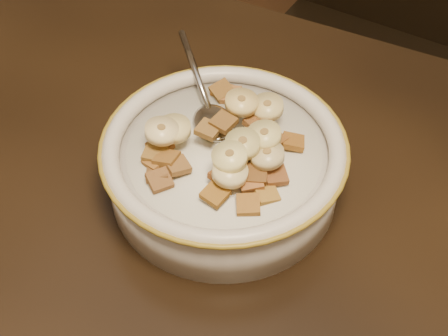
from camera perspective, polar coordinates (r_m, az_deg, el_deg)
The scene contains 39 objects.
table at distance 0.64m, azimuth -19.32°, elevation -6.68°, with size 1.40×0.90×0.04m, color black.
chair at distance 1.22m, azimuth 12.36°, elevation 9.29°, with size 0.43×0.43×0.97m, color black.
cereal_bowl at distance 0.60m, azimuth -0.00°, elevation -0.22°, with size 0.22×0.22×0.05m, color beige.
milk at distance 0.58m, azimuth -0.00°, elevation 1.53°, with size 0.18×0.18×0.00m, color silver.
spoon at distance 0.60m, azimuth -0.96°, elevation 4.16°, with size 0.04×0.05×0.01m, color #9A9A9A.
cereal_square_0 at distance 0.54m, azimuth 2.49°, elevation -1.16°, with size 0.02×0.02×0.01m, color #9B5E32.
cereal_square_1 at distance 0.56m, azimuth -5.27°, elevation 0.89°, with size 0.02×0.02×0.01m, color brown.
cereal_square_2 at distance 0.63m, azimuth -0.06°, elevation 7.10°, with size 0.02×0.02×0.01m, color brown.
cereal_square_3 at distance 0.61m, azimuth 1.75°, elevation 5.48°, with size 0.02×0.02×0.01m, color brown.
cereal_square_4 at distance 0.57m, azimuth -1.44°, elevation 3.54°, with size 0.02×0.02×0.01m, color brown.
cereal_square_5 at distance 0.55m, azimuth 4.72°, elevation -0.66°, with size 0.02×0.02×0.01m, color brown.
cereal_square_6 at distance 0.56m, azimuth -4.29°, elevation 0.24°, with size 0.02×0.02×0.01m, color brown.
cereal_square_7 at distance 0.54m, azimuth -0.06°, elevation -0.71°, with size 0.02×0.02×0.01m, color brown.
cereal_square_8 at distance 0.58m, azimuth 4.59°, elevation 2.64°, with size 0.02×0.02×0.01m, color brown.
cereal_square_9 at distance 0.53m, azimuth -0.82°, elevation -2.39°, with size 0.02×0.02×0.01m, color brown.
cereal_square_10 at distance 0.63m, azimuth 0.63°, elevation 6.71°, with size 0.02×0.02×0.01m, color brown.
cereal_square_11 at distance 0.57m, azimuth -6.22°, elevation 0.68°, with size 0.02×0.02×0.01m, color #8F5C25.
cereal_square_12 at distance 0.55m, azimuth 2.76°, elevation 0.14°, with size 0.02×0.02×0.01m, color brown.
cereal_square_13 at distance 0.56m, azimuth -6.08°, elevation -0.53°, with size 0.02×0.02×0.01m, color brown.
cereal_square_14 at distance 0.57m, azimuth -6.34°, elevation 1.35°, with size 0.02×0.02×0.01m, color brown.
cereal_square_15 at distance 0.58m, azimuth 3.06°, elevation 4.03°, with size 0.02×0.02×0.01m, color brown.
cereal_square_16 at distance 0.53m, azimuth 2.24°, elevation -3.36°, with size 0.02×0.02×0.01m, color #986226.
cereal_square_17 at distance 0.55m, azimuth -5.91°, elevation -1.12°, with size 0.02×0.02×0.01m, color brown.
cereal_square_18 at distance 0.58m, azimuth 6.35°, elevation 2.40°, with size 0.02×0.02×0.01m, color brown.
cereal_square_19 at distance 0.58m, azimuth -5.86°, elevation 2.05°, with size 0.02×0.02×0.01m, color brown.
cereal_square_20 at distance 0.54m, azimuth 2.92°, elevation -0.52°, with size 0.02×0.02×0.01m, color brown.
cereal_square_21 at distance 0.63m, azimuth -0.18°, elevation 7.11°, with size 0.02×0.02×0.01m, color brown.
cereal_square_22 at distance 0.54m, azimuth 3.87°, elevation -2.33°, with size 0.02×0.02×0.01m, color olive.
cereal_square_23 at distance 0.56m, azimuth 1.55°, elevation 1.42°, with size 0.02×0.02×0.01m, color brown.
cereal_square_24 at distance 0.57m, azimuth -0.05°, elevation 4.22°, with size 0.02×0.02×0.01m, color brown.
banana_slice_0 at distance 0.53m, azimuth 0.54°, elevation -0.39°, with size 0.03×0.03×0.01m, color beige.
banana_slice_1 at distance 0.54m, azimuth 1.72°, elevation 2.21°, with size 0.03×0.03×0.01m, color #CFBC6B.
banana_slice_2 at distance 0.57m, azimuth -5.71°, elevation 3.39°, with size 0.03×0.03×0.01m, color #FDEAA0.
banana_slice_3 at distance 0.55m, azimuth 3.93°, elevation 1.18°, with size 0.03×0.03×0.01m, color #CDBE87.
banana_slice_4 at distance 0.56m, azimuth 3.68°, elevation 2.99°, with size 0.03×0.03×0.01m, color #F2DC95.
banana_slice_5 at distance 0.58m, azimuth 1.61°, elevation 6.01°, with size 0.03×0.03×0.01m, color #EDCC7F.
banana_slice_6 at distance 0.57m, azimuth -4.59°, elevation 3.61°, with size 0.03×0.03×0.01m, color #FEDE97.
banana_slice_7 at distance 0.59m, azimuth 3.97°, elevation 5.58°, with size 0.03×0.03×0.01m, color beige.
banana_slice_8 at distance 0.53m, azimuth 0.51°, elevation 1.02°, with size 0.03×0.03×0.01m, color beige.
Camera 1 is at (0.35, -0.21, 1.22)m, focal length 50.00 mm.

